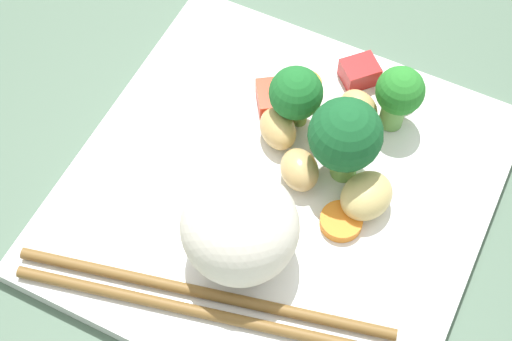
% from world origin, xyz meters
% --- Properties ---
extents(ground_plane, '(1.10, 1.10, 0.02)m').
position_xyz_m(ground_plane, '(0.00, 0.00, -0.01)').
color(ground_plane, '#4A6350').
extents(square_plate, '(0.28, 0.28, 0.01)m').
position_xyz_m(square_plate, '(0.00, 0.00, 0.01)').
color(square_plate, white).
rests_on(square_plate, ground_plane).
extents(rice_mound, '(0.10, 0.10, 0.07)m').
position_xyz_m(rice_mound, '(-0.00, -0.05, 0.05)').
color(rice_mound, silver).
rests_on(rice_mound, square_plate).
extents(broccoli_floret_0, '(0.05, 0.05, 0.07)m').
position_xyz_m(broccoli_floret_0, '(0.03, 0.03, 0.05)').
color(broccoli_floret_0, '#78BA55').
rests_on(broccoli_floret_0, square_plate).
extents(broccoli_floret_1, '(0.03, 0.03, 0.05)m').
position_xyz_m(broccoli_floret_1, '(0.05, 0.09, 0.04)').
color(broccoli_floret_1, '#69A550').
rests_on(broccoli_floret_1, square_plate).
extents(broccoli_floret_2, '(0.04, 0.04, 0.05)m').
position_xyz_m(broccoli_floret_2, '(-0.01, 0.05, 0.05)').
color(broccoli_floret_2, '#74A548').
rests_on(broccoli_floret_2, square_plate).
extents(carrot_slice_0, '(0.03, 0.03, 0.01)m').
position_xyz_m(carrot_slice_0, '(0.05, -0.01, 0.02)').
color(carrot_slice_0, orange).
rests_on(carrot_slice_0, square_plate).
extents(carrot_slice_1, '(0.04, 0.04, 0.01)m').
position_xyz_m(carrot_slice_1, '(0.02, 0.05, 0.02)').
color(carrot_slice_1, orange).
rests_on(carrot_slice_1, square_plate).
extents(carrot_slice_2, '(0.02, 0.02, 0.01)m').
position_xyz_m(carrot_slice_2, '(-0.02, 0.08, 0.02)').
color(carrot_slice_2, orange).
rests_on(carrot_slice_2, square_plate).
extents(pepper_chunk_0, '(0.03, 0.03, 0.02)m').
position_xyz_m(pepper_chunk_0, '(0.01, 0.11, 0.02)').
color(pepper_chunk_0, red).
rests_on(pepper_chunk_0, square_plate).
extents(pepper_chunk_1, '(0.04, 0.04, 0.01)m').
position_xyz_m(pepper_chunk_1, '(-0.03, 0.06, 0.02)').
color(pepper_chunk_1, red).
rests_on(pepper_chunk_1, square_plate).
extents(chicken_piece_0, '(0.04, 0.04, 0.03)m').
position_xyz_m(chicken_piece_0, '(0.06, 0.01, 0.03)').
color(chicken_piece_0, tan).
rests_on(chicken_piece_0, square_plate).
extents(chicken_piece_1, '(0.04, 0.04, 0.02)m').
position_xyz_m(chicken_piece_1, '(0.04, 0.11, 0.02)').
color(chicken_piece_1, tan).
rests_on(chicken_piece_1, square_plate).
extents(chicken_piece_2, '(0.04, 0.04, 0.02)m').
position_xyz_m(chicken_piece_2, '(0.01, 0.01, 0.02)').
color(chicken_piece_2, tan).
rests_on(chicken_piece_2, square_plate).
extents(chicken_piece_3, '(0.04, 0.04, 0.02)m').
position_xyz_m(chicken_piece_3, '(-0.02, 0.04, 0.02)').
color(chicken_piece_3, tan).
rests_on(chicken_piece_3, square_plate).
extents(chicken_piece_4, '(0.04, 0.04, 0.02)m').
position_xyz_m(chicken_piece_4, '(0.02, 0.08, 0.02)').
color(chicken_piece_4, tan).
rests_on(chicken_piece_4, square_plate).
extents(chopstick_pair, '(0.24, 0.08, 0.01)m').
position_xyz_m(chopstick_pair, '(-0.00, -0.10, 0.02)').
color(chopstick_pair, brown).
rests_on(chopstick_pair, square_plate).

